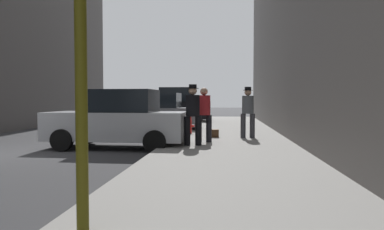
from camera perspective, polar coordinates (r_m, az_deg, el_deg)
name	(u,v)px	position (r m, az deg, el deg)	size (l,w,h in m)	color
ground_plane	(5,155)	(11.27, -26.57, -5.46)	(120.00, 120.00, 0.00)	#38383A
sidewalk	(230,155)	(9.59, 5.76, -6.11)	(4.00, 40.00, 0.15)	gray
parked_silver_sedan	(119,120)	(11.66, -11.01, -0.81)	(4.27, 2.18, 1.79)	#B7BABF
parked_gray_coupe	(156,113)	(17.39, -5.58, 0.25)	(4.25, 2.15, 1.79)	slate
parked_black_suv	(175,107)	(23.73, -2.66, 1.27)	(4.62, 2.09, 2.25)	black
fire_hydrant	(189,125)	(14.69, -0.47, -1.50)	(0.42, 0.22, 0.70)	red
pedestrian_in_red_jacket	(204,112)	(11.75, 1.83, 0.50)	(0.53, 0.49, 1.71)	black
pedestrian_with_beanie	(248,110)	(13.16, 8.50, 0.81)	(0.51, 0.42, 1.78)	#333338
pedestrian_with_fedora	(193,112)	(10.88, 0.12, 0.52)	(0.52, 0.45, 1.78)	black
duffel_bag	(214,133)	(13.39, 3.41, -2.77)	(0.32, 0.44, 0.28)	#472D19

